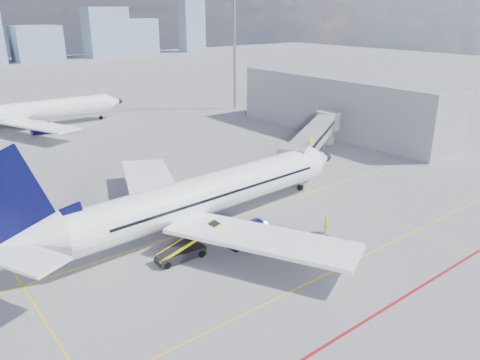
# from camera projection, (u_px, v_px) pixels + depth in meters

# --- Properties ---
(ground) EXTENTS (420.00, 420.00, 0.00)m
(ground) POSITION_uv_depth(u_px,v_px,m) (273.00, 250.00, 43.52)
(ground) COLOR gray
(ground) RESTS_ON ground
(apron_markings) EXTENTS (90.00, 35.12, 0.01)m
(apron_markings) POSITION_uv_depth(u_px,v_px,m) (298.00, 269.00, 40.29)
(apron_markings) COLOR yellow
(apron_markings) RESTS_ON ground
(jet_bridge) EXTENTS (23.55, 15.78, 6.30)m
(jet_bridge) POSITION_uv_depth(u_px,v_px,m) (315.00, 135.00, 68.39)
(jet_bridge) COLOR #989BA1
(jet_bridge) RESTS_ON ground
(terminal_block) EXTENTS (10.00, 42.00, 10.00)m
(terminal_block) POSITION_uv_depth(u_px,v_px,m) (341.00, 104.00, 84.23)
(terminal_block) COLOR #989BA1
(terminal_block) RESTS_ON ground
(floodlight_mast_ne) EXTENTS (3.20, 0.61, 25.45)m
(floodlight_mast_ne) POSITION_uv_depth(u_px,v_px,m) (235.00, 46.00, 101.53)
(floodlight_mast_ne) COLOR gray
(floodlight_mast_ne) RESTS_ON ground
(floodlight_mast_far) EXTENTS (3.20, 0.61, 25.45)m
(floodlight_mast_far) POSITION_uv_depth(u_px,v_px,m) (235.00, 36.00, 143.05)
(floodlight_mast_far) COLOR gray
(floodlight_mast_far) RESTS_ON ground
(main_aircraft) EXTENTS (41.71, 36.32, 12.16)m
(main_aircraft) POSITION_uv_depth(u_px,v_px,m) (196.00, 198.00, 47.01)
(main_aircraft) COLOR white
(main_aircraft) RESTS_ON ground
(second_aircraft) EXTENTS (37.39, 32.57, 10.95)m
(second_aircraft) POSITION_uv_depth(u_px,v_px,m) (25.00, 112.00, 86.15)
(second_aircraft) COLOR white
(second_aircraft) RESTS_ON ground
(baggage_tug) EXTENTS (2.00, 1.35, 1.30)m
(baggage_tug) POSITION_uv_depth(u_px,v_px,m) (328.00, 243.00, 43.39)
(baggage_tug) COLOR white
(baggage_tug) RESTS_ON ground
(cargo_dolly) EXTENTS (3.51, 2.29, 1.77)m
(cargo_dolly) POSITION_uv_depth(u_px,v_px,m) (298.00, 245.00, 42.29)
(cargo_dolly) COLOR black
(cargo_dolly) RESTS_ON ground
(belt_loader) EXTENTS (6.50, 1.90, 2.64)m
(belt_loader) POSITION_uv_depth(u_px,v_px,m) (182.00, 252.00, 41.73)
(belt_loader) COLOR black
(belt_loader) RESTS_ON ground
(ramp_worker) EXTENTS (0.78, 0.87, 1.99)m
(ramp_worker) POSITION_uv_depth(u_px,v_px,m) (326.00, 223.00, 46.57)
(ramp_worker) COLOR yellow
(ramp_worker) RESTS_ON ground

